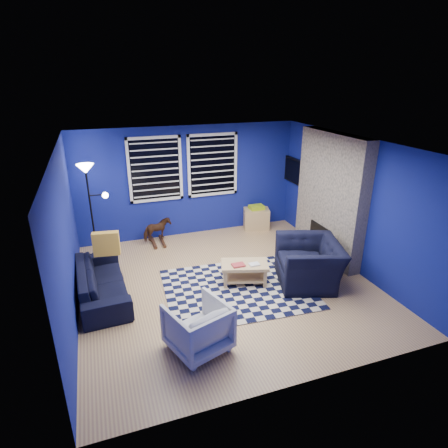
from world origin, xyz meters
name	(u,v)px	position (x,y,z in m)	size (l,w,h in m)	color
floor	(226,284)	(0.00, 0.00, 0.00)	(5.00, 5.00, 0.00)	tan
ceiling	(227,144)	(0.00, 0.00, 2.50)	(5.00, 5.00, 0.00)	white
wall_back	(189,182)	(0.00, 2.50, 1.25)	(5.00, 5.00, 0.00)	navy
wall_left	(66,239)	(-2.50, 0.00, 1.25)	(5.00, 5.00, 0.00)	navy
wall_right	(351,203)	(2.50, 0.00, 1.25)	(5.00, 5.00, 0.00)	navy
fireplace	(329,199)	(2.36, 0.50, 1.20)	(0.65, 2.00, 2.50)	gray
window_left	(155,170)	(-0.75, 2.46, 1.60)	(1.17, 0.06, 1.42)	black
window_right	(213,165)	(0.55, 2.46, 1.60)	(1.17, 0.06, 1.42)	black
tv	(296,172)	(2.45, 2.00, 1.40)	(0.07, 1.00, 0.58)	black
rug	(237,288)	(0.13, -0.22, 0.01)	(2.50, 2.00, 0.02)	black
sofa	(102,282)	(-2.10, 0.33, 0.28)	(0.74, 1.90, 0.55)	black
armchair_big	(309,263)	(1.42, -0.41, 0.39)	(1.04, 1.19, 0.77)	black
armchair_bent	(198,327)	(-0.93, -1.47, 0.35)	(0.74, 0.76, 0.69)	gray
rocking_horse	(157,230)	(-0.85, 2.15, 0.32)	(0.60, 0.27, 0.51)	#492617
coffee_table	(244,269)	(0.32, -0.07, 0.29)	(0.93, 0.69, 0.41)	tan
cabinet	(256,218)	(1.58, 2.25, 0.26)	(0.68, 0.54, 0.58)	tan
floor_lamp	(88,182)	(-2.13, 1.99, 1.57)	(0.52, 0.32, 1.92)	black
throw_pillow	(106,244)	(-1.95, 0.76, 0.77)	(0.45, 0.13, 0.43)	gold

